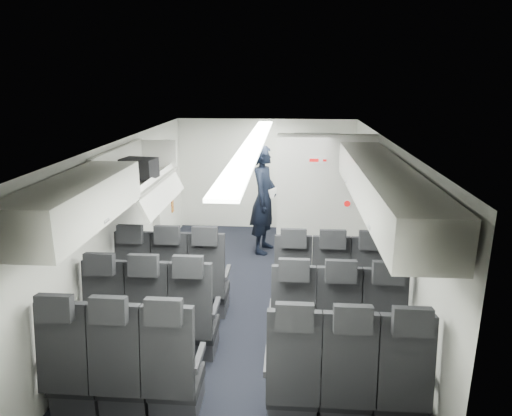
# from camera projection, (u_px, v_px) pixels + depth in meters

# --- Properties ---
(cabin_shell) EXTENTS (3.41, 6.01, 2.16)m
(cabin_shell) POSITION_uv_depth(u_px,v_px,m) (254.00, 218.00, 6.00)
(cabin_shell) COLOR black
(cabin_shell) RESTS_ON ground
(seat_row_front) EXTENTS (3.33, 0.56, 1.24)m
(seat_row_front) POSITION_uv_depth(u_px,v_px,m) (250.00, 286.00, 5.69)
(seat_row_front) COLOR black
(seat_row_front) RESTS_ON cabin_shell
(seat_row_mid) EXTENTS (3.33, 0.56, 1.24)m
(seat_row_mid) POSITION_uv_depth(u_px,v_px,m) (243.00, 324.00, 4.83)
(seat_row_mid) COLOR black
(seat_row_mid) RESTS_ON cabin_shell
(seat_row_rear) EXTENTS (3.33, 0.56, 1.24)m
(seat_row_rear) POSITION_uv_depth(u_px,v_px,m) (233.00, 377.00, 3.96)
(seat_row_rear) COLOR black
(seat_row_rear) RESTS_ON cabin_shell
(overhead_bin_left_rear) EXTENTS (0.53, 1.80, 0.40)m
(overhead_bin_left_rear) POSITION_uv_depth(u_px,v_px,m) (76.00, 203.00, 3.98)
(overhead_bin_left_rear) COLOR silver
(overhead_bin_left_rear) RESTS_ON cabin_shell
(overhead_bin_left_front_open) EXTENTS (0.64, 1.70, 0.72)m
(overhead_bin_left_front_open) POSITION_uv_depth(u_px,v_px,m) (137.00, 175.00, 5.69)
(overhead_bin_left_front_open) COLOR #9E9E93
(overhead_bin_left_front_open) RESTS_ON cabin_shell
(overhead_bin_right_rear) EXTENTS (0.53, 1.80, 0.40)m
(overhead_bin_right_rear) POSITION_uv_depth(u_px,v_px,m) (403.00, 210.00, 3.78)
(overhead_bin_right_rear) COLOR silver
(overhead_bin_right_rear) RESTS_ON cabin_shell
(overhead_bin_right_front) EXTENTS (0.53, 1.70, 0.40)m
(overhead_bin_right_front) POSITION_uv_depth(u_px,v_px,m) (368.00, 169.00, 5.45)
(overhead_bin_right_front) COLOR silver
(overhead_bin_right_front) RESTS_ON cabin_shell
(bulkhead_partition) EXTENTS (1.40, 0.15, 2.13)m
(bulkhead_partition) POSITION_uv_depth(u_px,v_px,m) (324.00, 207.00, 6.71)
(bulkhead_partition) COLOR silver
(bulkhead_partition) RESTS_ON cabin_shell
(galley_unit) EXTENTS (0.85, 0.52, 1.90)m
(galley_unit) POSITION_uv_depth(u_px,v_px,m) (315.00, 185.00, 8.58)
(galley_unit) COLOR #939399
(galley_unit) RESTS_ON cabin_shell
(boarding_door) EXTENTS (0.12, 1.27, 1.86)m
(boarding_door) POSITION_uv_depth(u_px,v_px,m) (164.00, 198.00, 7.65)
(boarding_door) COLOR silver
(boarding_door) RESTS_ON cabin_shell
(flight_attendant) EXTENTS (0.56, 0.75, 1.84)m
(flight_attendant) POSITION_uv_depth(u_px,v_px,m) (264.00, 199.00, 7.70)
(flight_attendant) COLOR black
(flight_attendant) RESTS_ON ground
(carry_on_bag) EXTENTS (0.45, 0.35, 0.25)m
(carry_on_bag) POSITION_uv_depth(u_px,v_px,m) (139.00, 168.00, 5.65)
(carry_on_bag) COLOR black
(carry_on_bag) RESTS_ON overhead_bin_left_front_open
(papers) EXTENTS (0.20, 0.11, 0.15)m
(papers) POSITION_uv_depth(u_px,v_px,m) (275.00, 192.00, 7.59)
(papers) COLOR white
(papers) RESTS_ON flight_attendant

